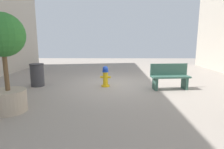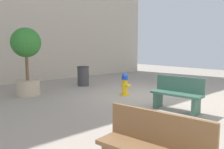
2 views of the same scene
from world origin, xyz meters
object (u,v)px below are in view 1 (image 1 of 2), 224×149
at_px(fire_hydrant, 105,76).
at_px(planter_tree, 4,53).
at_px(trash_bin, 37,75).
at_px(bench_near, 170,76).

bearing_deg(fire_hydrant, planter_tree, 49.05).
bearing_deg(planter_tree, trash_bin, -81.79).
bearing_deg(fire_hydrant, trash_bin, -0.66).
height_order(fire_hydrant, bench_near, bench_near).
distance_m(planter_tree, trash_bin, 2.95).
bearing_deg(planter_tree, fire_hydrant, -130.95).
bearing_deg(bench_near, trash_bin, -4.43).
height_order(planter_tree, trash_bin, planter_tree).
bearing_deg(trash_bin, fire_hydrant, 179.34).
distance_m(fire_hydrant, trash_bin, 2.73).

